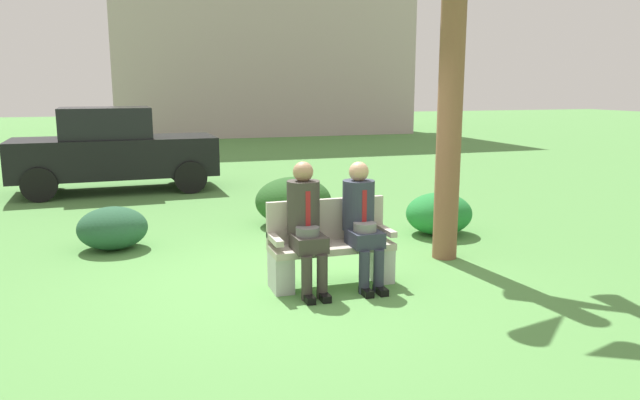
% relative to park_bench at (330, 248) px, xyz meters
% --- Properties ---
extents(ground_plane, '(80.00, 80.00, 0.00)m').
position_rel_park_bench_xyz_m(ground_plane, '(-0.40, 0.18, -0.39)').
color(ground_plane, '#518A43').
extents(park_bench, '(1.31, 0.44, 0.90)m').
position_rel_park_bench_xyz_m(park_bench, '(0.00, 0.00, 0.00)').
color(park_bench, '#B7AD9E').
rests_on(park_bench, ground).
extents(seated_man_left, '(0.34, 0.72, 1.34)m').
position_rel_park_bench_xyz_m(seated_man_left, '(-0.31, -0.12, 0.35)').
color(seated_man_left, '#38332D').
rests_on(seated_man_left, ground).
extents(seated_man_right, '(0.34, 0.72, 1.31)m').
position_rel_park_bench_xyz_m(seated_man_right, '(0.30, -0.12, 0.33)').
color(seated_man_right, '#2D3342').
rests_on(seated_man_right, ground).
extents(shrub_near_bench, '(0.95, 0.87, 0.60)m').
position_rel_park_bench_xyz_m(shrub_near_bench, '(2.19, 1.59, -0.09)').
color(shrub_near_bench, '#237C34').
rests_on(shrub_near_bench, ground).
extents(shrub_mid_lawn, '(1.17, 1.07, 0.73)m').
position_rel_park_bench_xyz_m(shrub_mid_lawn, '(0.38, 2.83, -0.03)').
color(shrub_mid_lawn, '#275522').
rests_on(shrub_mid_lawn, ground).
extents(shrub_far_lawn, '(0.89, 0.81, 0.55)m').
position_rel_park_bench_xyz_m(shrub_far_lawn, '(-2.23, 2.19, -0.12)').
color(shrub_far_lawn, '#255336').
rests_on(shrub_far_lawn, ground).
extents(parked_car_near, '(3.94, 1.79, 1.68)m').
position_rel_park_bench_xyz_m(parked_car_near, '(-2.24, 6.81, 0.44)').
color(parked_car_near, black).
rests_on(parked_car_near, ground).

